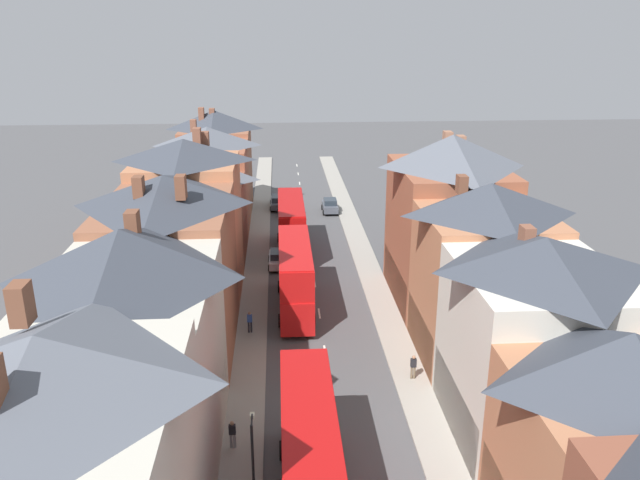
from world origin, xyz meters
TOP-DOWN VIEW (x-y plane):
  - pavement_left at (-5.10, 38.00)m, footprint 2.20×104.00m
  - pavement_right at (5.10, 38.00)m, footprint 2.20×104.00m
  - centre_line_dashes at (0.00, 36.00)m, footprint 0.14×97.80m
  - terrace_row_left at (-10.19, 25.12)m, footprint 8.00×76.27m
  - terrace_row_right at (10.18, 12.76)m, footprint 8.00×51.29m
  - double_decker_bus_lead at (-1.81, 30.95)m, footprint 2.74×10.80m
  - double_decker_bus_mid_street at (-1.81, 9.75)m, footprint 2.74×10.80m
  - double_decker_bus_far_approaching at (-1.81, 43.64)m, footprint 2.74×10.80m
  - car_near_blue at (-3.10, 59.65)m, footprint 1.90×4.57m
  - car_parked_left_a at (-1.80, 56.91)m, footprint 1.90×4.18m
  - car_parked_right_a at (-3.10, 40.15)m, footprint 1.90×3.93m
  - car_mid_black at (3.10, 57.42)m, footprint 1.90×3.82m
  - pedestrian_mid_left at (-5.60, 13.98)m, footprint 0.36×0.22m
  - pedestrian_mid_right at (5.22, 20.03)m, footprint 0.36×0.22m
  - pedestrian_far_left at (-5.21, 26.97)m, footprint 0.36×0.22m
  - street_lamp at (-4.25, 8.46)m, footprint 0.20×1.12m

SIDE VIEW (x-z plane):
  - centre_line_dashes at x=0.00m, z-range 0.00..0.01m
  - pavement_left at x=-5.10m, z-range 0.00..0.14m
  - pavement_right at x=5.10m, z-range 0.00..0.14m
  - car_parked_right_a at x=-3.10m, z-range 0.01..1.59m
  - car_near_blue at x=-3.10m, z-range 0.01..1.60m
  - car_parked_left_a at x=-1.80m, z-range 0.01..1.63m
  - car_mid_black at x=3.10m, z-range 0.00..1.67m
  - pedestrian_mid_left at x=-5.60m, z-range 0.23..1.84m
  - pedestrian_mid_right at x=5.22m, z-range 0.23..1.84m
  - pedestrian_far_left at x=-5.21m, z-range 0.23..1.84m
  - double_decker_bus_lead at x=-1.81m, z-range 0.17..5.47m
  - double_decker_bus_mid_street at x=-1.81m, z-range 0.17..5.47m
  - double_decker_bus_far_approaching at x=-1.81m, z-range 0.17..5.47m
  - street_lamp at x=-4.25m, z-range 0.49..5.99m
  - terrace_row_right at x=10.18m, z-range -0.94..12.61m
  - terrace_row_left at x=-10.19m, z-range -0.93..12.65m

